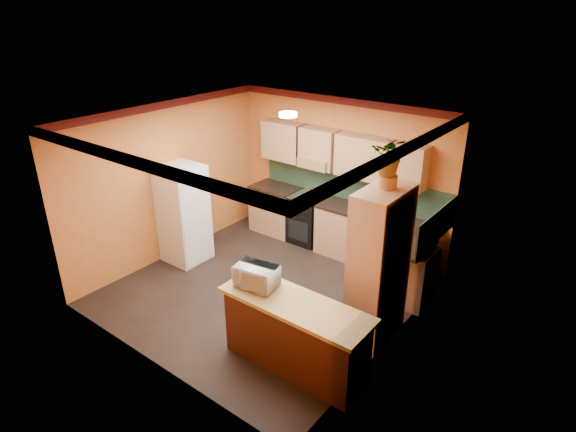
% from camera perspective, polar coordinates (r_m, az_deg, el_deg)
% --- Properties ---
extents(room_shell, '(4.24, 4.24, 2.72)m').
position_cam_1_polar(room_shell, '(6.93, -1.48, 6.83)').
color(room_shell, black).
rests_on(room_shell, ground).
extents(base_cabinets_back, '(3.65, 0.60, 0.88)m').
position_cam_1_polar(base_cabinets_back, '(8.62, 5.71, -1.47)').
color(base_cabinets_back, tan).
rests_on(base_cabinets_back, ground).
extents(countertop_back, '(3.65, 0.62, 0.04)m').
position_cam_1_polar(countertop_back, '(8.43, 5.84, 1.35)').
color(countertop_back, black).
rests_on(countertop_back, base_cabinets_back).
extents(stove, '(0.58, 0.58, 0.91)m').
position_cam_1_polar(stove, '(8.92, 2.33, -0.33)').
color(stove, black).
rests_on(stove, ground).
extents(kettle, '(0.18, 0.18, 0.18)m').
position_cam_1_polar(kettle, '(8.62, 2.74, 2.69)').
color(kettle, red).
rests_on(kettle, stove).
extents(sink, '(0.48, 0.40, 0.03)m').
position_cam_1_polar(sink, '(8.07, 10.51, 0.26)').
color(sink, silver).
rests_on(sink, countertop_back).
extents(base_cabinets_right, '(0.60, 0.80, 0.88)m').
position_cam_1_polar(base_cabinets_right, '(7.43, 13.68, -6.58)').
color(base_cabinets_right, tan).
rests_on(base_cabinets_right, ground).
extents(countertop_right, '(0.62, 0.80, 0.04)m').
position_cam_1_polar(countertop_right, '(7.21, 14.04, -3.43)').
color(countertop_right, black).
rests_on(countertop_right, base_cabinets_right).
extents(fridge, '(0.68, 0.66, 1.70)m').
position_cam_1_polar(fridge, '(8.33, -12.29, 0.23)').
color(fridge, white).
rests_on(fridge, ground).
extents(pantry, '(0.48, 0.90, 2.10)m').
position_cam_1_polar(pantry, '(6.30, 10.71, -5.82)').
color(pantry, tan).
rests_on(pantry, ground).
extents(fern_pot, '(0.22, 0.22, 0.16)m').
position_cam_1_polar(fern_pot, '(5.87, 11.78, 4.00)').
color(fern_pot, '#9F5D26').
rests_on(fern_pot, pantry).
extents(fern, '(0.51, 0.47, 0.48)m').
position_cam_1_polar(fern, '(5.77, 12.05, 6.97)').
color(fern, tan).
rests_on(fern, fern_pot).
extents(breakfast_bar, '(1.80, 0.55, 0.88)m').
position_cam_1_polar(breakfast_bar, '(5.99, 0.83, -14.10)').
color(breakfast_bar, '#431C0F').
rests_on(breakfast_bar, ground).
extents(bar_top, '(1.90, 0.65, 0.05)m').
position_cam_1_polar(bar_top, '(5.72, 0.86, -10.44)').
color(bar_top, tan).
rests_on(bar_top, breakfast_bar).
extents(microwave, '(0.56, 0.42, 0.28)m').
position_cam_1_polar(microwave, '(5.94, -3.77, -7.12)').
color(microwave, white).
rests_on(microwave, bar_top).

